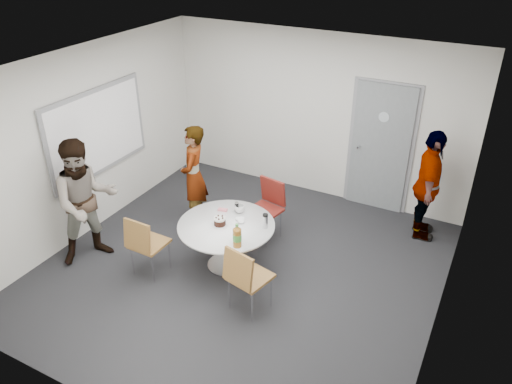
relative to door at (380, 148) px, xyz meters
The scene contains 15 objects.
floor 2.90m from the door, 113.90° to the right, with size 5.00×5.00×0.00m, color black.
ceiling 3.19m from the door, 113.90° to the right, with size 5.00×5.00×0.00m, color silver.
wall_back 1.15m from the door, behind, with size 5.00×5.00×0.00m, color silver.
wall_left 4.38m from the door, 145.41° to the right, with size 5.00×5.00×0.00m, color silver.
wall_right 2.87m from the door, 60.57° to the right, with size 5.00×5.00×0.00m, color silver.
wall_front 5.11m from the door, 102.45° to the right, with size 5.00×5.00×0.00m, color silver.
door is the anchor object (origin of this frame).
whiteboard 4.25m from the door, 147.34° to the right, with size 0.04×1.90×1.25m.
table 2.85m from the door, 117.02° to the right, with size 1.27×1.27×0.98m.
chair_near_left 3.85m from the door, 123.96° to the right, with size 0.43×0.47×0.89m.
chair_near_right 3.28m from the door, 101.64° to the right, with size 0.53×0.56×0.92m.
chair_far 2.02m from the door, 125.83° to the right, with size 0.51×0.54×0.91m.
person_main 2.91m from the door, 142.95° to the right, with size 0.57×0.38×1.57m, color #A5C6EA.
person_left 4.40m from the door, 133.89° to the right, with size 0.85×0.67×1.76m, color white.
person_right 1.02m from the door, 32.03° to the right, with size 0.97×0.41×1.66m, color black.
Camera 1 is at (2.67, -4.67, 4.20)m, focal length 35.00 mm.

